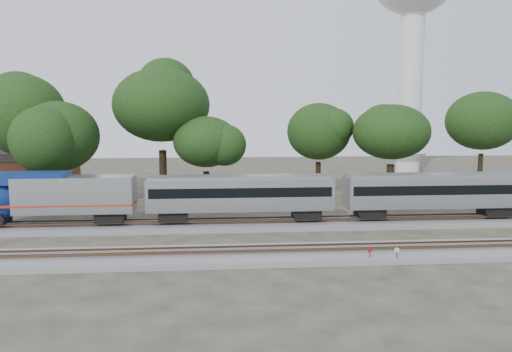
{
  "coord_description": "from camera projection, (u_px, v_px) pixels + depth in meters",
  "views": [
    {
      "loc": [
        -2.88,
        -38.11,
        10.05
      ],
      "look_at": [
        0.72,
        5.0,
        4.72
      ],
      "focal_mm": 35.0,
      "sensor_mm": 36.0,
      "label": 1
    }
  ],
  "objects": [
    {
      "name": "ground",
      "position": [
        252.0,
        243.0,
        39.16
      ],
      "size": [
        160.0,
        160.0,
        0.0
      ],
      "primitive_type": "plane",
      "color": "#383328",
      "rests_on": "ground"
    },
    {
      "name": "track_far",
      "position": [
        247.0,
        224.0,
        45.07
      ],
      "size": [
        160.0,
        5.0,
        0.73
      ],
      "color": "slate",
      "rests_on": "ground"
    },
    {
      "name": "track_near",
      "position": [
        256.0,
        255.0,
        35.18
      ],
      "size": [
        160.0,
        5.0,
        0.73
      ],
      "color": "slate",
      "rests_on": "ground"
    },
    {
      "name": "switch_stand_red",
      "position": [
        370.0,
        253.0,
        33.66
      ],
      "size": [
        0.35,
        0.17,
        1.15
      ],
      "rotation": [
        0.0,
        0.0,
        0.39
      ],
      "color": "#512D19",
      "rests_on": "ground"
    },
    {
      "name": "switch_stand_white",
      "position": [
        397.0,
        253.0,
        33.73
      ],
      "size": [
        0.35,
        0.07,
        1.12
      ],
      "rotation": [
        0.0,
        0.0,
        -0.01
      ],
      "color": "#512D19",
      "rests_on": "ground"
    },
    {
      "name": "switch_lever",
      "position": [
        340.0,
        262.0,
        33.68
      ],
      "size": [
        0.53,
        0.35,
        0.3
      ],
      "primitive_type": "cube",
      "rotation": [
        0.0,
        0.0,
        -0.11
      ],
      "color": "#512D19",
      "rests_on": "ground"
    },
    {
      "name": "water_tower",
      "position": [
        413.0,
        4.0,
        79.79
      ],
      "size": [
        13.46,
        13.46,
        37.28
      ],
      "color": "silver",
      "rests_on": "ground"
    },
    {
      "name": "brick_building",
      "position": [
        27.0,
        173.0,
        62.85
      ],
      "size": [
        11.4,
        8.09,
        5.46
      ],
      "rotation": [
        0.0,
        0.0,
        -0.01
      ],
      "color": "brown",
      "rests_on": "ground"
    },
    {
      "name": "tree_1",
      "position": [
        25.0,
        116.0,
        54.85
      ],
      "size": [
        10.09,
        10.09,
        14.23
      ],
      "color": "black",
      "rests_on": "ground"
    },
    {
      "name": "tree_2",
      "position": [
        59.0,
        136.0,
        52.8
      ],
      "size": [
        7.91,
        7.91,
        11.16
      ],
      "color": "black",
      "rests_on": "ground"
    },
    {
      "name": "tree_3",
      "position": [
        162.0,
        105.0,
        56.45
      ],
      "size": [
        11.32,
        11.32,
        15.96
      ],
      "color": "black",
      "rests_on": "ground"
    },
    {
      "name": "tree_4",
      "position": [
        206.0,
        142.0,
        54.39
      ],
      "size": [
        7.22,
        7.22,
        10.18
      ],
      "color": "black",
      "rests_on": "ground"
    },
    {
      "name": "tree_5",
      "position": [
        319.0,
        132.0,
        60.22
      ],
      "size": [
        8.16,
        8.16,
        11.5
      ],
      "color": "black",
      "rests_on": "ground"
    },
    {
      "name": "tree_6",
      "position": [
        392.0,
        132.0,
        56.86
      ],
      "size": [
        8.21,
        8.21,
        11.58
      ],
      "color": "black",
      "rests_on": "ground"
    },
    {
      "name": "tree_7",
      "position": [
        483.0,
        121.0,
        64.58
      ],
      "size": [
        9.4,
        9.4,
        13.25
      ],
      "color": "black",
      "rests_on": "ground"
    }
  ]
}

